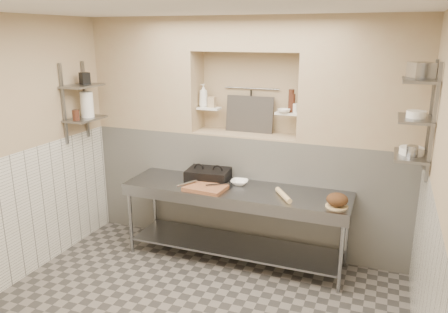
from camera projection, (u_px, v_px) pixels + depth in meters
The scene contains 47 objects.
ceiling at pixel (180, 0), 3.39m from camera, with size 4.00×3.90×0.10m, color silver.
wall_left at pixel (5, 154), 4.49m from camera, with size 0.10×3.90×2.80m, color tan.
wall_right at pixel (446, 210), 3.08m from camera, with size 0.10×3.90×2.80m, color tan.
wall_back at pixel (253, 131), 5.58m from camera, with size 4.00×0.10×2.80m, color tan.
backwall_lower at pixel (246, 189), 5.55m from camera, with size 4.00×0.40×1.40m, color silver.
alcove_sill at pixel (247, 134), 5.36m from camera, with size 1.30×0.40×0.02m, color tan.
backwall_pillar_left at pixel (150, 74), 5.63m from camera, with size 1.35×0.40×1.40m, color tan.
backwall_pillar_right at pixel (364, 82), 4.71m from camera, with size 1.35×0.40×1.40m, color tan.
backwall_header at pixel (248, 34), 5.03m from camera, with size 1.30×0.40×0.40m, color tan.
wainscot_left at pixel (18, 218), 4.66m from camera, with size 0.02×3.90×1.40m, color silver.
wainscot_right at pixel (424, 295), 3.29m from camera, with size 0.02×3.90×1.40m, color silver.
alcove_shelf_left at pixel (209, 108), 5.45m from camera, with size 0.28×0.16×0.03m, color white.
alcove_shelf_right at pixel (288, 113), 5.11m from camera, with size 0.28×0.16×0.03m, color white.
utensil_rail at pixel (252, 88), 5.36m from camera, with size 0.02×0.02×0.70m, color gray.
hanging_steel at pixel (251, 102), 5.39m from camera, with size 0.02×0.02×0.30m, color black.
splash_panel at pixel (249, 114), 5.38m from camera, with size 0.60×0.02×0.45m, color #383330.
shelf_rail_left_a at pixel (85, 100), 5.48m from camera, with size 0.03×0.03×0.95m, color slate.
shelf_rail_left_b at pixel (64, 104), 5.12m from camera, with size 0.03×0.03×0.95m, color slate.
wall_shelf_left_lower at pixel (85, 119), 5.31m from camera, with size 0.30×0.50×0.03m, color slate.
wall_shelf_left_upper at pixel (83, 86), 5.20m from camera, with size 0.30×0.50×0.03m, color slate.
shelf_rail_right_a at pixel (430, 116), 4.11m from camera, with size 0.03×0.03×1.05m, color slate.
shelf_rail_right_b at pixel (433, 124), 3.75m from camera, with size 0.03×0.03×1.05m, color slate.
wall_shelf_right_lower at pixel (411, 156), 4.07m from camera, with size 0.30×0.50×0.03m, color slate.
wall_shelf_right_mid at pixel (416, 119), 3.98m from camera, with size 0.30×0.50×0.03m, color slate.
wall_shelf_right_upper at pixel (420, 80), 3.88m from camera, with size 0.30×0.50×0.03m, color slate.
prep_table at pixel (235, 209), 5.04m from camera, with size 2.60×0.70×0.90m.
panini_press at pixel (208, 175), 5.23m from camera, with size 0.53×0.40×0.14m.
cutting_board at pixel (205, 188), 4.92m from camera, with size 0.45×0.32×0.04m, color #8F593D.
knife_blade at pixel (218, 184), 4.96m from camera, with size 0.29×0.03×0.01m, color gray.
tongs at pixel (187, 183), 4.96m from camera, with size 0.03×0.03×0.29m, color gray.
mixing_bowl at pixel (239, 182), 5.10m from camera, with size 0.20×0.20×0.05m, color white.
rolling_pin at pixel (283, 195), 4.68m from camera, with size 0.06×0.06×0.38m, color tan.
bread_board at pixel (337, 206), 4.44m from camera, with size 0.23×0.23×0.01m, color tan.
bread_loaf at pixel (337, 199), 4.42m from camera, with size 0.22×0.22×0.13m, color #4C2D19.
bottle_soap at pixel (203, 96), 5.44m from camera, with size 0.11×0.11×0.29m, color white.
jar_alcove at pixel (212, 102), 5.44m from camera, with size 0.09×0.09×0.13m, color tan.
bowl_alcove at pixel (284, 111), 5.06m from camera, with size 0.15×0.15×0.05m, color white.
condiment_a at pixel (293, 103), 5.07m from camera, with size 0.06×0.06×0.21m, color #3D1E13.
condiment_b at pixel (291, 101), 5.08m from camera, with size 0.07×0.07×0.27m, color #3D1E13.
condiment_c at pixel (295, 108), 5.07m from camera, with size 0.06×0.06×0.11m, color white.
jug_left at pixel (87, 105), 5.31m from camera, with size 0.15×0.15×0.31m, color white.
jar_left at pixel (76, 115), 5.14m from camera, with size 0.08×0.08×0.12m, color #3D1E13.
box_left_upper at pixel (85, 78), 5.22m from camera, with size 0.10×0.10×0.14m, color black.
bowl_right at pixel (412, 151), 4.07m from camera, with size 0.22×0.22×0.07m, color white.
canister_right at pixel (412, 151), 3.98m from camera, with size 0.10×0.10×0.10m, color gray.
bowl_right_mid at pixel (416, 114), 3.95m from camera, with size 0.17×0.17×0.06m, color white.
basket_right at pixel (421, 70), 3.89m from camera, with size 0.18×0.22×0.14m, color gray.
Camera 1 is at (1.61, -3.24, 2.60)m, focal length 35.00 mm.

